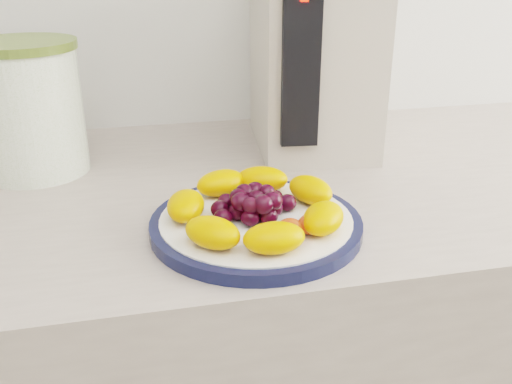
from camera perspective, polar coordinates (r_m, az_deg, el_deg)
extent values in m
cylinder|color=#12193B|center=(0.68, 0.00, -3.30)|extent=(0.25, 0.25, 0.01)
cylinder|color=white|center=(0.68, 0.00, -3.23)|extent=(0.23, 0.23, 0.02)
cylinder|color=#4E7118|center=(0.89, -21.68, 7.39)|extent=(0.17, 0.17, 0.18)
cylinder|color=#5C6B2D|center=(0.87, -22.64, 13.43)|extent=(0.18, 0.18, 0.01)
cube|color=beige|center=(0.94, 5.72, 13.74)|extent=(0.20, 0.26, 0.31)
cube|color=black|center=(0.81, 4.50, 12.48)|extent=(0.05, 0.02, 0.23)
ellipsoid|color=#FF8B03|center=(0.71, 5.47, 0.23)|extent=(0.06, 0.08, 0.03)
ellipsoid|color=#FF8B03|center=(0.74, 0.62, 1.32)|extent=(0.08, 0.06, 0.03)
ellipsoid|color=#FF8B03|center=(0.73, -3.52, 0.93)|extent=(0.08, 0.06, 0.03)
ellipsoid|color=#FF8B03|center=(0.67, -7.03, -1.36)|extent=(0.06, 0.07, 0.03)
ellipsoid|color=#FF8B03|center=(0.61, -4.36, -4.06)|extent=(0.08, 0.08, 0.03)
ellipsoid|color=#FF8B03|center=(0.59, 1.82, -4.60)|extent=(0.07, 0.04, 0.03)
ellipsoid|color=#FF8B03|center=(0.64, 6.73, -2.60)|extent=(0.07, 0.08, 0.03)
ellipsoid|color=black|center=(0.67, 0.00, -1.76)|extent=(0.02, 0.02, 0.02)
ellipsoid|color=black|center=(0.67, 1.81, -1.63)|extent=(0.02, 0.02, 0.02)
ellipsoid|color=black|center=(0.69, 0.54, -0.99)|extent=(0.02, 0.02, 0.02)
ellipsoid|color=black|center=(0.68, -1.24, -1.22)|extent=(0.02, 0.02, 0.02)
ellipsoid|color=black|center=(0.66, -1.84, -1.95)|extent=(0.02, 0.02, 0.02)
ellipsoid|color=black|center=(0.65, -0.58, -2.58)|extent=(0.02, 0.02, 0.02)
ellipsoid|color=black|center=(0.65, 1.29, -2.41)|extent=(0.02, 0.02, 0.02)
ellipsoid|color=black|center=(0.69, 3.14, -1.07)|extent=(0.02, 0.02, 0.02)
ellipsoid|color=black|center=(0.70, 1.86, -0.57)|extent=(0.02, 0.02, 0.02)
ellipsoid|color=black|center=(0.70, 0.14, -0.24)|extent=(0.02, 0.02, 0.02)
ellipsoid|color=black|center=(0.70, -1.60, -0.51)|extent=(0.02, 0.02, 0.02)
ellipsoid|color=black|center=(0.69, -2.98, -0.98)|extent=(0.02, 0.02, 0.02)
ellipsoid|color=black|center=(0.67, -3.63, -1.72)|extent=(0.02, 0.02, 0.02)
ellipsoid|color=black|center=(0.65, -3.31, -2.56)|extent=(0.02, 0.02, 0.02)
ellipsoid|color=black|center=(0.66, 0.00, -0.60)|extent=(0.02, 0.02, 0.02)
ellipsoid|color=black|center=(0.68, 1.06, -0.04)|extent=(0.02, 0.02, 0.02)
ellipsoid|color=black|center=(0.68, -0.08, 0.13)|extent=(0.02, 0.02, 0.02)
ellipsoid|color=black|center=(0.67, -1.19, -0.06)|extent=(0.02, 0.02, 0.02)
ellipsoid|color=black|center=(0.66, -1.77, -0.50)|extent=(0.02, 0.02, 0.02)
ellipsoid|color=black|center=(0.65, -1.53, -0.98)|extent=(0.02, 0.02, 0.02)
ellipsoid|color=black|center=(0.64, -0.55, -1.33)|extent=(0.02, 0.02, 0.02)
ellipsoid|color=black|center=(0.64, 0.71, -1.26)|extent=(0.02, 0.02, 0.02)
ellipsoid|color=black|center=(0.65, 1.61, -0.91)|extent=(0.02, 0.02, 0.02)
ellipsoid|color=red|center=(0.62, 3.37, -3.68)|extent=(0.03, 0.03, 0.02)
ellipsoid|color=red|center=(0.63, 5.41, -3.21)|extent=(0.04, 0.03, 0.02)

